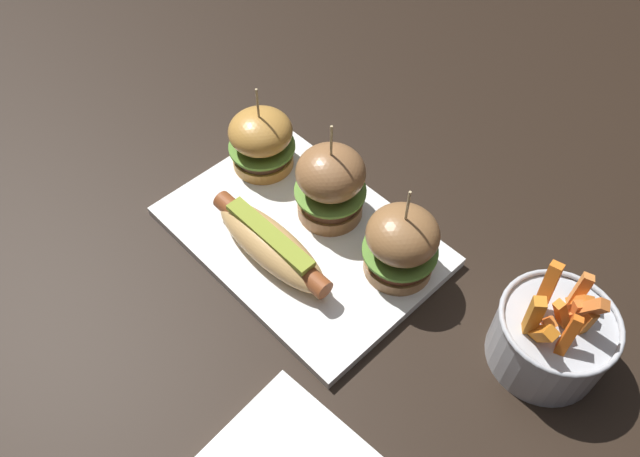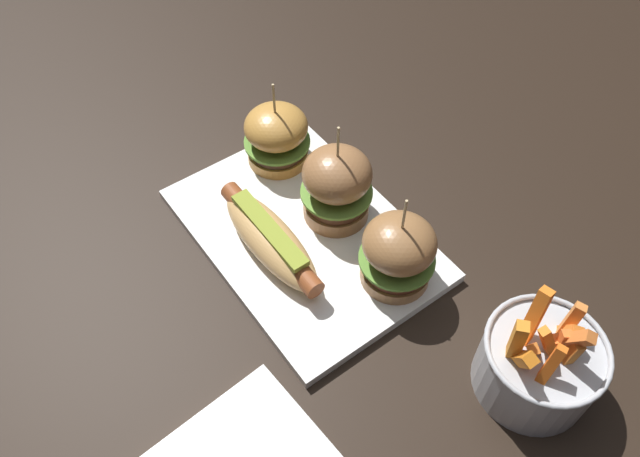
{
  "view_description": "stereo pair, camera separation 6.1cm",
  "coord_description": "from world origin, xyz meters",
  "px_view_note": "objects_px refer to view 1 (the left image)",
  "views": [
    {
      "loc": [
        0.37,
        -0.32,
        0.64
      ],
      "look_at": [
        0.03,
        0.0,
        0.05
      ],
      "focal_mm": 34.73,
      "sensor_mm": 36.0,
      "label": 1
    },
    {
      "loc": [
        0.41,
        -0.27,
        0.64
      ],
      "look_at": [
        0.03,
        0.0,
        0.05
      ],
      "focal_mm": 34.73,
      "sensor_mm": 36.0,
      "label": 2
    }
  ],
  "objects_px": {
    "fries_bucket": "(551,336)",
    "slider_center": "(332,185)",
    "slider_right": "(401,244)",
    "hot_dog": "(271,245)",
    "slider_left": "(261,140)",
    "platter_main": "(302,236)"
  },
  "relations": [
    {
      "from": "fries_bucket",
      "to": "slider_center",
      "type": "bearing_deg",
      "value": -174.06
    },
    {
      "from": "slider_right",
      "to": "fries_bucket",
      "type": "relative_size",
      "value": 1.0
    },
    {
      "from": "slider_right",
      "to": "slider_center",
      "type": "bearing_deg",
      "value": 178.56
    },
    {
      "from": "slider_center",
      "to": "slider_right",
      "type": "xyz_separation_m",
      "value": [
        0.12,
        -0.0,
        -0.01
      ]
    },
    {
      "from": "hot_dog",
      "to": "slider_right",
      "type": "height_order",
      "value": "slider_right"
    },
    {
      "from": "slider_left",
      "to": "slider_center",
      "type": "distance_m",
      "value": 0.13
    },
    {
      "from": "slider_center",
      "to": "slider_right",
      "type": "height_order",
      "value": "slider_center"
    },
    {
      "from": "slider_left",
      "to": "slider_right",
      "type": "relative_size",
      "value": 0.94
    },
    {
      "from": "slider_center",
      "to": "slider_left",
      "type": "bearing_deg",
      "value": -177.65
    },
    {
      "from": "slider_left",
      "to": "fries_bucket",
      "type": "height_order",
      "value": "slider_left"
    },
    {
      "from": "platter_main",
      "to": "fries_bucket",
      "type": "height_order",
      "value": "fries_bucket"
    },
    {
      "from": "fries_bucket",
      "to": "slider_left",
      "type": "bearing_deg",
      "value": -175.14
    },
    {
      "from": "platter_main",
      "to": "slider_left",
      "type": "height_order",
      "value": "slider_left"
    },
    {
      "from": "fries_bucket",
      "to": "platter_main",
      "type": "bearing_deg",
      "value": -164.97
    },
    {
      "from": "platter_main",
      "to": "fries_bucket",
      "type": "xyz_separation_m",
      "value": [
        0.31,
        0.08,
        0.04
      ]
    },
    {
      "from": "hot_dog",
      "to": "fries_bucket",
      "type": "xyz_separation_m",
      "value": [
        0.31,
        0.13,
        0.01
      ]
    },
    {
      "from": "slider_center",
      "to": "fries_bucket",
      "type": "relative_size",
      "value": 1.07
    },
    {
      "from": "hot_dog",
      "to": "fries_bucket",
      "type": "distance_m",
      "value": 0.34
    },
    {
      "from": "slider_center",
      "to": "fries_bucket",
      "type": "bearing_deg",
      "value": 5.94
    },
    {
      "from": "platter_main",
      "to": "slider_center",
      "type": "xyz_separation_m",
      "value": [
        0.0,
        0.05,
        0.06
      ]
    },
    {
      "from": "slider_left",
      "to": "hot_dog",
      "type": "bearing_deg",
      "value": -36.71
    },
    {
      "from": "platter_main",
      "to": "slider_left",
      "type": "relative_size",
      "value": 2.63
    }
  ]
}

